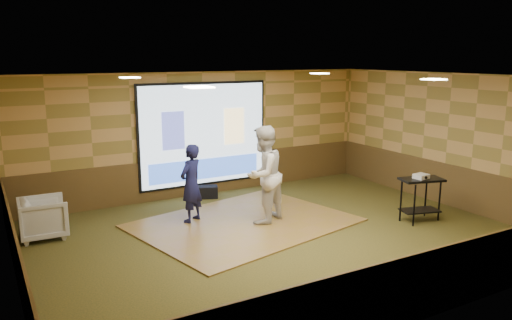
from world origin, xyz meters
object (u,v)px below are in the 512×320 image
av_table (421,192)px  mic_stand (269,170)px  player_left (191,183)px  projector (421,176)px  projector_screen (204,135)px  duffel_bag (208,192)px  player_right (263,175)px  banquet_chair (43,218)px  dance_floor (244,223)px

av_table → mic_stand: size_ratio=0.56×
player_left → projector: player_left is taller
projector → projector_screen: bearing=121.0°
projector_screen → player_left: 2.25m
duffel_bag → projector_screen: bearing=75.7°
duffel_bag → player_left: bearing=-124.3°
player_right → mic_stand: bearing=-149.9°
projector_screen → duffel_bag: size_ratio=7.21×
player_left → duffel_bag: 1.95m
projector → banquet_chair: bearing=152.4°
projector_screen → duffel_bag: (-0.09, -0.33, -1.33)m
av_table → projector: projector is taller
av_table → mic_stand: mic_stand is taller
mic_stand → banquet_chair: size_ratio=1.90×
projector → mic_stand: (-1.42, 3.67, -0.46)m
player_right → duffel_bag: player_right is taller
projector → av_table: bearing=-27.5°
projector → banquet_chair: (-6.90, 2.79, -0.57)m
av_table → banquet_chair: av_table is taller
av_table → projector: bearing=158.1°
mic_stand → av_table: bearing=-90.0°
mic_stand → duffel_bag: (-1.69, 0.07, -0.35)m
dance_floor → player_right: player_right is taller
dance_floor → av_table: bearing=-26.6°
av_table → duffel_bag: 4.90m
projector_screen → av_table: bearing=-53.3°
player_left → projector: (4.14, -2.23, 0.12)m
banquet_chair → mic_stand: bearing=-78.9°
dance_floor → av_table: 3.70m
projector_screen → av_table: (3.04, -4.08, -0.85)m
projector_screen → dance_floor: projector_screen is taller
projector → banquet_chair: projector is taller
banquet_chair → player_left: bearing=-99.5°
dance_floor → mic_stand: bearing=48.3°
projector_screen → player_right: size_ratio=1.67×
projector → banquet_chair: 7.47m
mic_stand → banquet_chair: bearing=167.8°
av_table → duffel_bag: size_ratio=1.97×
dance_floor → mic_stand: mic_stand is taller
projector → duffel_bag: bearing=124.2°
player_right → mic_stand: size_ratio=1.23×
projector → duffel_bag: 4.93m
player_left → duffel_bag: size_ratio=3.48×
av_table → banquet_chair: 7.47m
duffel_bag → projector: bearing=-50.2°
banquet_chair → duffel_bag: 3.92m
av_table → player_right: bearing=152.7°
projector_screen → mic_stand: (1.61, -0.40, -0.98)m
dance_floor → player_left: size_ratio=2.57×
projector_screen → banquet_chair: (-3.88, -1.28, -1.09)m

